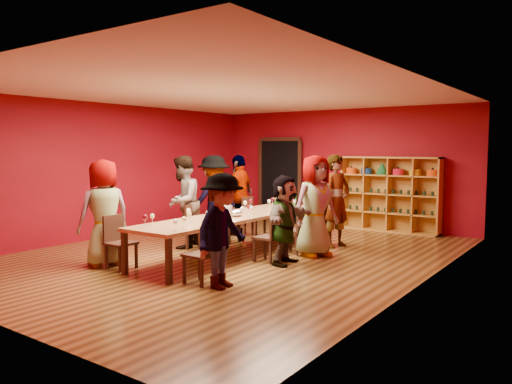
% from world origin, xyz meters
% --- Properties ---
extents(room_shell, '(7.10, 9.10, 3.04)m').
position_xyz_m(room_shell, '(0.00, 0.00, 1.50)').
color(room_shell, '#4E3014').
rests_on(room_shell, ground).
extents(tasting_table, '(1.10, 4.50, 0.75)m').
position_xyz_m(tasting_table, '(0.00, 0.00, 0.70)').
color(tasting_table, '#AB7647').
rests_on(tasting_table, ground).
extents(doorway, '(1.40, 0.17, 2.30)m').
position_xyz_m(doorway, '(-1.80, 4.43, 1.12)').
color(doorway, black).
rests_on(doorway, ground).
extents(shelving_unit, '(2.40, 0.40, 1.80)m').
position_xyz_m(shelving_unit, '(1.40, 4.32, 0.98)').
color(shelving_unit, '#B77C29').
rests_on(shelving_unit, ground).
extents(chair_person_left_0, '(0.42, 0.42, 0.89)m').
position_xyz_m(chair_person_left_0, '(-0.91, -1.96, 0.50)').
color(chair_person_left_0, black).
rests_on(chair_person_left_0, ground).
extents(person_left_0, '(0.68, 0.98, 1.81)m').
position_xyz_m(person_left_0, '(-1.25, -1.96, 0.91)').
color(person_left_0, '#5E92C3').
rests_on(person_left_0, ground).
extents(chair_person_left_2, '(0.42, 0.42, 0.89)m').
position_xyz_m(chair_person_left_2, '(-0.91, -0.04, 0.50)').
color(chair_person_left_2, black).
rests_on(chair_person_left_2, ground).
extents(person_left_2, '(0.80, 1.02, 1.85)m').
position_xyz_m(person_left_2, '(-1.27, -0.04, 0.93)').
color(person_left_2, white).
rests_on(person_left_2, ground).
extents(chair_person_left_3, '(0.42, 0.42, 0.89)m').
position_xyz_m(chair_person_left_3, '(-0.91, 0.86, 0.50)').
color(chair_person_left_3, black).
rests_on(chair_person_left_3, ground).
extents(person_left_3, '(0.75, 1.27, 1.85)m').
position_xyz_m(person_left_3, '(-1.21, 0.86, 0.92)').
color(person_left_3, silver).
rests_on(person_left_3, ground).
extents(chair_person_left_4, '(0.42, 0.42, 0.89)m').
position_xyz_m(chair_person_left_4, '(-0.91, 1.81, 0.50)').
color(chair_person_left_4, black).
rests_on(chair_person_left_4, ground).
extents(person_left_4, '(0.66, 1.15, 1.85)m').
position_xyz_m(person_left_4, '(-1.25, 1.81, 0.92)').
color(person_left_4, '#515156').
rests_on(person_left_4, ground).
extents(chair_person_right_0, '(0.42, 0.42, 0.89)m').
position_xyz_m(chair_person_right_0, '(0.91, -1.86, 0.50)').
color(chair_person_right_0, black).
rests_on(chair_person_right_0, ground).
extents(person_right_0, '(0.52, 1.10, 1.65)m').
position_xyz_m(person_right_0, '(1.25, -1.86, 0.82)').
color(person_right_0, tan).
rests_on(person_right_0, ground).
extents(chair_person_right_2, '(0.42, 0.42, 0.89)m').
position_xyz_m(chair_person_right_2, '(0.91, -0.09, 0.50)').
color(chair_person_right_2, black).
rests_on(chair_person_right_2, ground).
extents(person_right_2, '(0.59, 1.47, 1.55)m').
position_xyz_m(person_right_2, '(1.19, -0.09, 0.77)').
color(person_right_2, white).
rests_on(person_right_2, ground).
extents(chair_person_right_3, '(0.42, 0.42, 0.89)m').
position_xyz_m(chair_person_right_3, '(0.91, 0.80, 0.50)').
color(chair_person_right_3, black).
rests_on(chair_person_right_3, ground).
extents(person_right_3, '(0.82, 1.04, 1.87)m').
position_xyz_m(person_right_3, '(1.29, 0.80, 0.94)').
color(person_right_3, '#4A494E').
rests_on(person_right_3, ground).
extents(chair_person_right_4, '(0.42, 0.42, 0.89)m').
position_xyz_m(chair_person_right_4, '(0.91, 1.82, 0.50)').
color(chair_person_right_4, black).
rests_on(chair_person_right_4, ground).
extents(person_right_4, '(0.64, 0.78, 1.87)m').
position_xyz_m(person_right_4, '(1.22, 1.82, 0.94)').
color(person_right_4, '#121533').
rests_on(person_right_4, ground).
extents(wine_glass_0, '(0.07, 0.07, 0.18)m').
position_xyz_m(wine_glass_0, '(0.28, 0.17, 0.88)').
color(wine_glass_0, white).
rests_on(wine_glass_0, tasting_table).
extents(wine_glass_1, '(0.08, 0.08, 0.21)m').
position_xyz_m(wine_glass_1, '(-0.26, -1.94, 0.90)').
color(wine_glass_1, white).
rests_on(wine_glass_1, tasting_table).
extents(wine_glass_2, '(0.09, 0.09, 0.22)m').
position_xyz_m(wine_glass_2, '(0.38, 1.95, 0.91)').
color(wine_glass_2, white).
rests_on(wine_glass_2, tasting_table).
extents(wine_glass_3, '(0.07, 0.07, 0.18)m').
position_xyz_m(wine_glass_3, '(0.29, 1.71, 0.88)').
color(wine_glass_3, white).
rests_on(wine_glass_3, tasting_table).
extents(wine_glass_4, '(0.09, 0.09, 0.22)m').
position_xyz_m(wine_glass_4, '(0.26, -1.02, 0.91)').
color(wine_glass_4, white).
rests_on(wine_glass_4, tasting_table).
extents(wine_glass_5, '(0.07, 0.07, 0.19)m').
position_xyz_m(wine_glass_5, '(0.31, -1.65, 0.88)').
color(wine_glass_5, white).
rests_on(wine_glass_5, tasting_table).
extents(wine_glass_6, '(0.07, 0.07, 0.18)m').
position_xyz_m(wine_glass_6, '(-0.37, -1.69, 0.88)').
color(wine_glass_6, white).
rests_on(wine_glass_6, tasting_table).
extents(wine_glass_7, '(0.09, 0.09, 0.21)m').
position_xyz_m(wine_glass_7, '(-0.37, 1.96, 0.90)').
color(wine_glass_7, white).
rests_on(wine_glass_7, tasting_table).
extents(wine_glass_8, '(0.08, 0.08, 0.21)m').
position_xyz_m(wine_glass_8, '(-0.31, 0.11, 0.90)').
color(wine_glass_8, white).
rests_on(wine_glass_8, tasting_table).
extents(wine_glass_9, '(0.08, 0.08, 0.20)m').
position_xyz_m(wine_glass_9, '(-0.30, -0.91, 0.90)').
color(wine_glass_9, white).
rests_on(wine_glass_9, tasting_table).
extents(wine_glass_10, '(0.08, 0.08, 0.19)m').
position_xyz_m(wine_glass_10, '(-0.06, -0.43, 0.89)').
color(wine_glass_10, white).
rests_on(wine_glass_10, tasting_table).
extents(wine_glass_11, '(0.08, 0.08, 0.20)m').
position_xyz_m(wine_glass_11, '(-0.36, 1.03, 0.90)').
color(wine_glass_11, white).
rests_on(wine_glass_11, tasting_table).
extents(wine_glass_12, '(0.07, 0.07, 0.18)m').
position_xyz_m(wine_glass_12, '(-0.28, 1.72, 0.88)').
color(wine_glass_12, white).
rests_on(wine_glass_12, tasting_table).
extents(wine_glass_13, '(0.08, 0.08, 0.20)m').
position_xyz_m(wine_glass_13, '(0.31, -0.14, 0.90)').
color(wine_glass_13, white).
rests_on(wine_glass_13, tasting_table).
extents(wine_glass_14, '(0.07, 0.07, 0.18)m').
position_xyz_m(wine_glass_14, '(-0.12, 1.36, 0.88)').
color(wine_glass_14, white).
rests_on(wine_glass_14, tasting_table).
extents(wine_glass_15, '(0.07, 0.07, 0.18)m').
position_xyz_m(wine_glass_15, '(0.37, -1.90, 0.88)').
color(wine_glass_15, white).
rests_on(wine_glass_15, tasting_table).
extents(wine_glass_16, '(0.08, 0.08, 0.20)m').
position_xyz_m(wine_glass_16, '(0.03, -1.24, 0.89)').
color(wine_glass_16, white).
rests_on(wine_glass_16, tasting_table).
extents(wine_glass_17, '(0.07, 0.07, 0.18)m').
position_xyz_m(wine_glass_17, '(0.31, 1.04, 0.88)').
color(wine_glass_17, white).
rests_on(wine_glass_17, tasting_table).
extents(wine_glass_18, '(0.07, 0.07, 0.18)m').
position_xyz_m(wine_glass_18, '(0.15, 0.28, 0.88)').
color(wine_glass_18, white).
rests_on(wine_glass_18, tasting_table).
extents(wine_glass_19, '(0.08, 0.08, 0.19)m').
position_xyz_m(wine_glass_19, '(-0.29, 0.74, 0.89)').
color(wine_glass_19, white).
rests_on(wine_glass_19, tasting_table).
extents(spittoon_bowl, '(0.26, 0.26, 0.15)m').
position_xyz_m(spittoon_bowl, '(0.11, -0.08, 0.81)').
color(spittoon_bowl, silver).
rests_on(spittoon_bowl, tasting_table).
extents(carafe_a, '(0.13, 0.13, 0.28)m').
position_xyz_m(carafe_a, '(-0.12, -0.05, 0.88)').
color(carafe_a, white).
rests_on(carafe_a, tasting_table).
extents(carafe_b, '(0.14, 0.14, 0.28)m').
position_xyz_m(carafe_b, '(0.27, -0.47, 0.88)').
color(carafe_b, white).
rests_on(carafe_b, tasting_table).
extents(wine_bottle, '(0.10, 0.10, 0.34)m').
position_xyz_m(wine_bottle, '(0.21, 1.84, 0.88)').
color(wine_bottle, '#153B18').
rests_on(wine_bottle, tasting_table).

